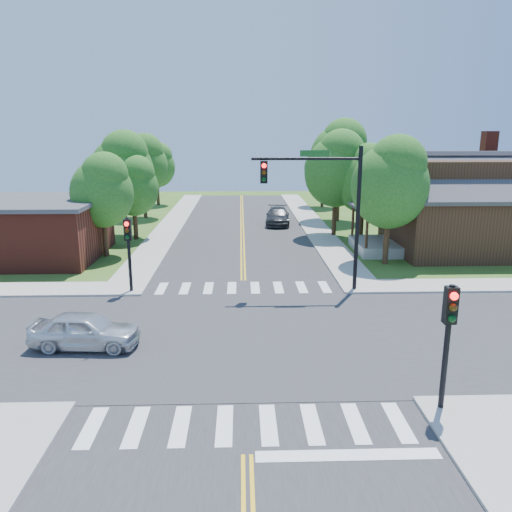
{
  "coord_description": "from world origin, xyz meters",
  "views": [
    {
      "loc": [
        -0.11,
        -18.31,
        7.8
      ],
      "look_at": [
        0.58,
        4.27,
        2.2
      ],
      "focal_mm": 35.0,
      "sensor_mm": 36.0,
      "label": 1
    }
  ],
  "objects_px": {
    "house_ne": "(470,202)",
    "car_silver": "(85,331)",
    "signal_pole_se": "(449,325)",
    "car_dgrey": "(278,217)",
    "signal_mast_ne": "(324,196)",
    "signal_pole_nw": "(128,241)"
  },
  "relations": [
    {
      "from": "house_ne",
      "to": "car_silver",
      "type": "distance_m",
      "value": 26.05
    },
    {
      "from": "signal_pole_se",
      "to": "car_dgrey",
      "type": "xyz_separation_m",
      "value": [
        -2.51,
        29.97,
        -1.95
      ]
    },
    {
      "from": "signal_mast_ne",
      "to": "car_silver",
      "type": "xyz_separation_m",
      "value": [
        -9.81,
        -6.53,
        -4.17
      ]
    },
    {
      "from": "signal_pole_se",
      "to": "car_silver",
      "type": "relative_size",
      "value": 0.93
    },
    {
      "from": "house_ne",
      "to": "car_dgrey",
      "type": "relative_size",
      "value": 2.58
    },
    {
      "from": "house_ne",
      "to": "car_dgrey",
      "type": "bearing_deg",
      "value": 139.94
    },
    {
      "from": "signal_mast_ne",
      "to": "car_dgrey",
      "type": "bearing_deg",
      "value": 92.53
    },
    {
      "from": "signal_mast_ne",
      "to": "signal_pole_nw",
      "type": "relative_size",
      "value": 1.89
    },
    {
      "from": "signal_mast_ne",
      "to": "signal_pole_se",
      "type": "xyz_separation_m",
      "value": [
        1.69,
        -11.21,
        -2.19
      ]
    },
    {
      "from": "house_ne",
      "to": "car_silver",
      "type": "relative_size",
      "value": 3.19
    },
    {
      "from": "house_ne",
      "to": "car_silver",
      "type": "xyz_separation_m",
      "value": [
        -21.01,
        -15.17,
        -2.65
      ]
    },
    {
      "from": "signal_pole_se",
      "to": "signal_pole_nw",
      "type": "height_order",
      "value": "same"
    },
    {
      "from": "signal_pole_nw",
      "to": "house_ne",
      "type": "height_order",
      "value": "house_ne"
    },
    {
      "from": "signal_pole_nw",
      "to": "car_silver",
      "type": "bearing_deg",
      "value": -92.62
    },
    {
      "from": "signal_mast_ne",
      "to": "car_dgrey",
      "type": "distance_m",
      "value": 19.22
    },
    {
      "from": "signal_mast_ne",
      "to": "car_dgrey",
      "type": "xyz_separation_m",
      "value": [
        -0.83,
        18.76,
        -4.14
      ]
    },
    {
      "from": "car_dgrey",
      "to": "car_silver",
      "type": "bearing_deg",
      "value": -105.49
    },
    {
      "from": "house_ne",
      "to": "signal_pole_se",
      "type": "bearing_deg",
      "value": -115.58
    },
    {
      "from": "signal_pole_se",
      "to": "signal_pole_nw",
      "type": "bearing_deg",
      "value": 135.0
    },
    {
      "from": "signal_pole_se",
      "to": "house_ne",
      "type": "relative_size",
      "value": 0.29
    },
    {
      "from": "signal_mast_ne",
      "to": "car_dgrey",
      "type": "height_order",
      "value": "signal_mast_ne"
    },
    {
      "from": "signal_pole_se",
      "to": "car_dgrey",
      "type": "relative_size",
      "value": 0.75
    }
  ]
}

